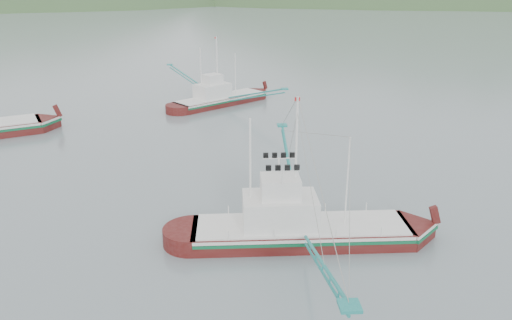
{
  "coord_description": "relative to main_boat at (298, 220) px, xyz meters",
  "views": [
    {
      "loc": [
        -2.13,
        -29.55,
        16.01
      ],
      "look_at": [
        0.0,
        6.0,
        3.2
      ],
      "focal_mm": 35.0,
      "sensor_mm": 36.0,
      "label": 1
    }
  ],
  "objects": [
    {
      "name": "ground",
      "position": [
        -2.29,
        0.88,
        -1.48
      ],
      "size": [
        1200.0,
        1200.0,
        0.0
      ],
      "primitive_type": "plane",
      "color": "slate",
      "rests_on": "ground"
    },
    {
      "name": "main_boat",
      "position": [
        0.0,
        0.0,
        0.0
      ],
      "size": [
        14.13,
        25.57,
        10.35
      ],
      "rotation": [
        0.0,
        0.0,
        -0.01
      ],
      "color": "#460D0B",
      "rests_on": "ground"
    },
    {
      "name": "bg_boat_far",
      "position": [
        -5.33,
        38.51,
        0.64
      ],
      "size": [
        19.02,
        21.34,
        9.9
      ],
      "rotation": [
        0.0,
        0.0,
        0.68
      ],
      "color": "#460D0B",
      "rests_on": "ground"
    },
    {
      "name": "headland_right",
      "position": [
        237.71,
        430.88,
        -1.48
      ],
      "size": [
        684.0,
        432.0,
        306.0
      ],
      "primitive_type": "ellipsoid",
      "color": "#34532B",
      "rests_on": "ground"
    }
  ]
}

